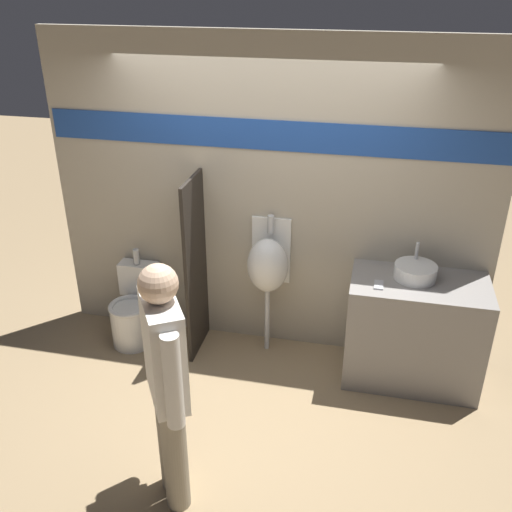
% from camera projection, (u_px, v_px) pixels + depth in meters
% --- Properties ---
extents(ground_plane, '(16.00, 16.00, 0.00)m').
position_uv_depth(ground_plane, '(252.00, 374.00, 4.86)').
color(ground_plane, '#997F5B').
extents(display_wall, '(3.76, 0.07, 2.70)m').
position_uv_depth(display_wall, '(267.00, 200.00, 4.76)').
color(display_wall, '#B2A893').
rests_on(display_wall, ground_plane).
extents(sink_counter, '(1.07, 0.60, 0.91)m').
position_uv_depth(sink_counter, '(414.00, 331.00, 4.63)').
color(sink_counter, gray).
rests_on(sink_counter, ground_plane).
extents(sink_basin, '(0.33, 0.33, 0.26)m').
position_uv_depth(sink_basin, '(415.00, 272.00, 4.46)').
color(sink_basin, white).
rests_on(sink_basin, sink_counter).
extents(cell_phone, '(0.07, 0.14, 0.01)m').
position_uv_depth(cell_phone, '(379.00, 285.00, 4.38)').
color(cell_phone, '#B7B7BC').
rests_on(cell_phone, sink_counter).
extents(divider_near_counter, '(0.03, 0.52, 1.61)m').
position_uv_depth(divider_near_counter, '(196.00, 268.00, 4.87)').
color(divider_near_counter, '#28231E').
rests_on(divider_near_counter, ground_plane).
extents(urinal_near_counter, '(0.35, 0.32, 1.26)m').
position_uv_depth(urinal_near_counter, '(268.00, 265.00, 4.83)').
color(urinal_near_counter, silver).
rests_on(urinal_near_counter, ground_plane).
extents(toilet, '(0.37, 0.54, 0.84)m').
position_uv_depth(toilet, '(133.00, 312.00, 5.19)').
color(toilet, white).
rests_on(toilet, ground_plane).
extents(person_in_vest, '(0.38, 0.52, 1.70)m').
position_uv_depth(person_in_vest, '(167.00, 380.00, 3.34)').
color(person_in_vest, gray).
rests_on(person_in_vest, ground_plane).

